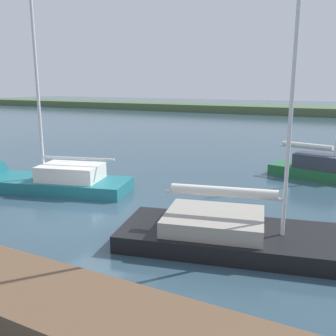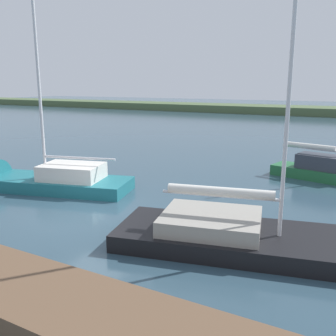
# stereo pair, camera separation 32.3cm
# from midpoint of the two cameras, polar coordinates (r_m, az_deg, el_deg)

# --- Properties ---
(ground_plane) EXTENTS (200.00, 200.00, 0.00)m
(ground_plane) POSITION_cam_midpoint_polar(r_m,az_deg,el_deg) (14.33, -12.91, -6.79)
(ground_plane) COLOR #2D4756
(far_shoreline) EXTENTS (180.00, 8.00, 2.40)m
(far_shoreline) POSITION_cam_midpoint_polar(r_m,az_deg,el_deg) (62.75, 19.24, 7.76)
(far_shoreline) COLOR #4C603D
(far_shoreline) RESTS_ON ground_plane
(sailboat_mid_channel) EXTENTS (8.73, 4.39, 9.96)m
(sailboat_mid_channel) POSITION_cam_midpoint_polar(r_m,az_deg,el_deg) (18.44, -21.38, -2.23)
(sailboat_mid_channel) COLOR #1E6B75
(sailboat_mid_channel) RESTS_ON ground_plane
(sailboat_outer_mooring) EXTENTS (10.38, 4.91, 11.19)m
(sailboat_outer_mooring) POSITION_cam_midpoint_polar(r_m,az_deg,el_deg) (11.53, 22.91, -11.68)
(sailboat_outer_mooring) COLOR black
(sailboat_outer_mooring) RESTS_ON ground_plane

